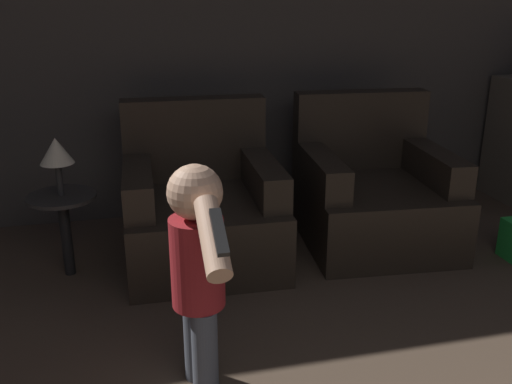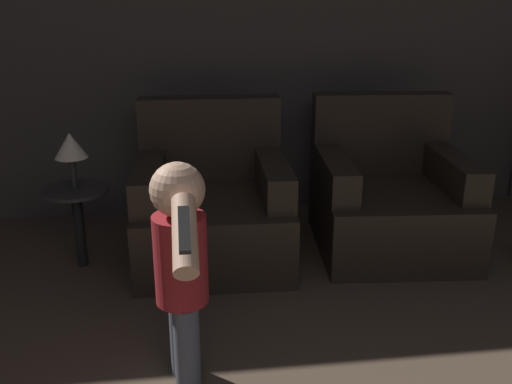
% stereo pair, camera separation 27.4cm
% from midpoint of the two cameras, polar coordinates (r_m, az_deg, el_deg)
% --- Properties ---
extents(wall_back, '(8.40, 0.05, 2.60)m').
position_cam_midpoint_polar(wall_back, '(3.99, 0.12, 16.23)').
color(wall_back, '#423D38').
rests_on(wall_back, ground_plane).
extents(armchair_left, '(0.91, 0.95, 0.91)m').
position_cam_midpoint_polar(armchair_left, '(3.41, -2.08, -1.50)').
color(armchair_left, black).
rests_on(armchair_left, ground_plane).
extents(armchair_right, '(0.95, 0.99, 0.91)m').
position_cam_midpoint_polar(armchair_right, '(3.67, 15.23, -0.65)').
color(armchair_right, black).
rests_on(armchair_right, ground_plane).
extents(person_toddler, '(0.21, 0.63, 0.94)m').
position_cam_midpoint_polar(person_toddler, '(2.18, -3.97, -6.90)').
color(person_toddler, '#474C56').
rests_on(person_toddler, ground_plane).
extents(side_table, '(0.37, 0.37, 0.47)m').
position_cam_midpoint_polar(side_table, '(3.35, -15.28, -1.28)').
color(side_table, black).
rests_on(side_table, ground_plane).
extents(lamp, '(0.18, 0.18, 0.32)m').
position_cam_midpoint_polar(lamp, '(3.25, -15.81, 4.34)').
color(lamp, '#262626').
rests_on(lamp, side_table).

